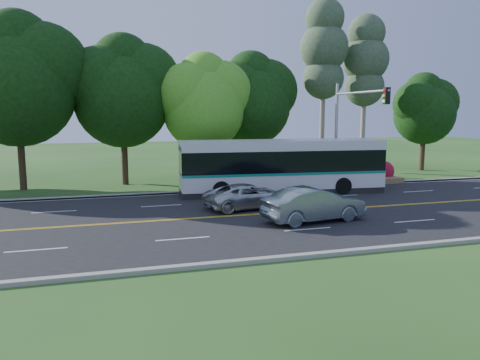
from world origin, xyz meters
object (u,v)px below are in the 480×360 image
object	(u,v)px
traffic_signal	(350,119)
transit_bus	(282,167)
sedan	(314,204)
suv	(248,196)

from	to	relation	value
traffic_signal	transit_bus	size ratio (longest dim) A/B	0.54
sedan	suv	size ratio (longest dim) A/B	1.04
sedan	traffic_signal	bearing A→B (deg)	-46.63
suv	transit_bus	bearing A→B (deg)	-50.81
traffic_signal	suv	bearing A→B (deg)	-154.67
sedan	suv	distance (m)	4.28
transit_bus	sedan	world-z (taller)	transit_bus
transit_bus	sedan	bearing A→B (deg)	-95.21
traffic_signal	sedan	bearing A→B (deg)	-128.65
traffic_signal	transit_bus	bearing A→B (deg)	179.22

